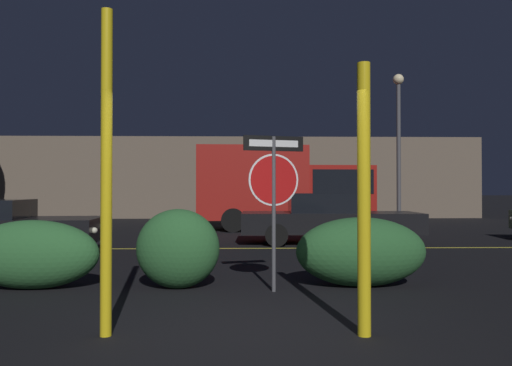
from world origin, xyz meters
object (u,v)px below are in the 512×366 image
(yellow_pole_right, at_px, (364,199))
(delivery_truck, at_px, (284,186))
(hedge_bush_1, at_px, (32,254))
(passing_car_2, at_px, (329,218))
(hedge_bush_3, at_px, (361,252))
(street_lamp, at_px, (399,131))
(stop_sign, at_px, (274,180))
(yellow_pole_left, at_px, (107,172))
(hedge_bush_2, at_px, (178,249))

(yellow_pole_right, height_order, delivery_truck, delivery_truck)
(hedge_bush_1, bearing_deg, passing_car_2, 48.45)
(hedge_bush_3, bearing_deg, street_lamp, 69.67)
(stop_sign, distance_m, street_lamp, 13.07)
(yellow_pole_left, xyz_separation_m, hedge_bush_1, (-1.76, 2.46, -1.15))
(passing_car_2, relative_size, delivery_truck, 0.77)
(stop_sign, distance_m, hedge_bush_3, 1.79)
(street_lamp, bearing_deg, hedge_bush_2, -121.56)
(stop_sign, height_order, street_lamp, street_lamp)
(yellow_pole_right, bearing_deg, delivery_truck, 88.67)
(hedge_bush_1, xyz_separation_m, hedge_bush_2, (2.18, -0.02, 0.08))
(stop_sign, height_order, hedge_bush_2, stop_sign)
(passing_car_2, bearing_deg, hedge_bush_3, -3.27)
(delivery_truck, bearing_deg, street_lamp, 91.30)
(hedge_bush_2, bearing_deg, yellow_pole_left, -99.74)
(stop_sign, relative_size, passing_car_2, 0.45)
(passing_car_2, bearing_deg, yellow_pole_right, -5.46)
(yellow_pole_right, distance_m, passing_car_2, 8.92)
(yellow_pole_right, xyz_separation_m, hedge_bush_1, (-4.39, 2.53, -0.88))
(passing_car_2, bearing_deg, hedge_bush_2, -26.09)
(yellow_pole_left, xyz_separation_m, yellow_pole_right, (2.63, -0.07, -0.27))
(yellow_pole_left, relative_size, delivery_truck, 0.51)
(hedge_bush_1, distance_m, passing_car_2, 8.40)
(hedge_bush_2, relative_size, delivery_truck, 0.19)
(delivery_truck, bearing_deg, stop_sign, -7.76)
(hedge_bush_1, relative_size, street_lamp, 0.34)
(yellow_pole_left, relative_size, hedge_bush_2, 2.66)
(yellow_pole_right, relative_size, hedge_bush_2, 2.22)
(hedge_bush_3, bearing_deg, passing_car_2, 84.57)
(hedge_bush_3, bearing_deg, delivery_truck, 91.41)
(passing_car_2, height_order, delivery_truck, delivery_truck)
(yellow_pole_left, bearing_deg, yellow_pole_right, -1.53)
(stop_sign, distance_m, delivery_truck, 11.41)
(yellow_pole_left, relative_size, street_lamp, 0.56)
(hedge_bush_1, relative_size, hedge_bush_3, 1.00)
(stop_sign, relative_size, hedge_bush_3, 1.13)
(delivery_truck, bearing_deg, passing_car_2, 8.00)
(stop_sign, xyz_separation_m, delivery_truck, (1.10, 11.36, 0.00))
(yellow_pole_left, height_order, yellow_pole_right, yellow_pole_left)
(hedge_bush_1, bearing_deg, stop_sign, -4.72)
(hedge_bush_1, bearing_deg, hedge_bush_2, -0.51)
(passing_car_2, xyz_separation_m, street_lamp, (3.59, 5.05, 3.05))
(hedge_bush_3, bearing_deg, yellow_pole_left, -141.96)
(stop_sign, xyz_separation_m, passing_car_2, (1.96, 6.59, -0.93))
(hedge_bush_3, relative_size, delivery_truck, 0.31)
(hedge_bush_1, bearing_deg, yellow_pole_right, -29.95)
(hedge_bush_3, relative_size, street_lamp, 0.34)
(delivery_truck, bearing_deg, hedge_bush_3, -0.84)
(stop_sign, xyz_separation_m, yellow_pole_left, (-1.85, -2.16, 0.04))
(hedge_bush_1, bearing_deg, delivery_truck, 66.94)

